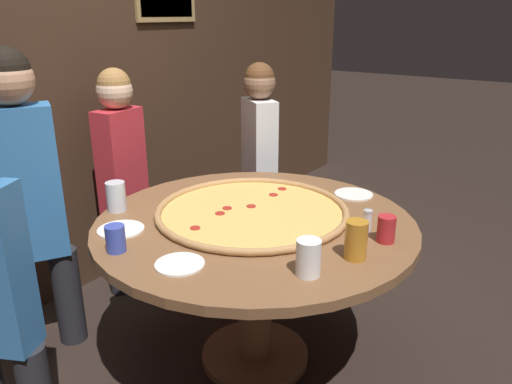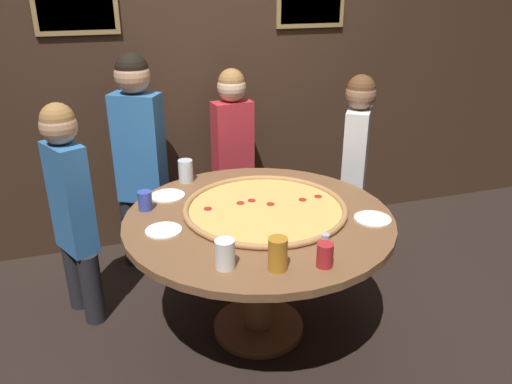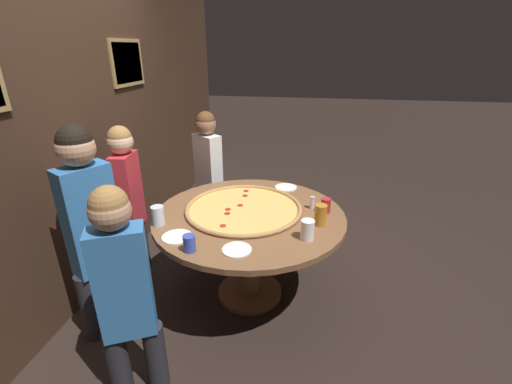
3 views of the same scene
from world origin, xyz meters
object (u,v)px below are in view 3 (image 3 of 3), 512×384
drink_cup_centre_back (307,230)px  drink_cup_far_right (326,205)px  giant_pizza (244,208)px  diner_far_right (92,224)px  white_plate_left_side (286,187)px  condiment_shaker (312,203)px  diner_side_right (124,288)px  white_plate_right_side (177,237)px  diner_far_left (208,169)px  diner_centre_back (129,195)px  drink_cup_front_edge (189,243)px  drink_cup_near_right (158,216)px  dining_table (249,231)px  drink_cup_near_left (321,215)px  white_plate_far_back (237,250)px

drink_cup_centre_back → drink_cup_far_right: size_ratio=1.21×
giant_pizza → drink_cup_centre_back: 0.60m
diner_far_right → white_plate_left_side: bearing=162.3°
drink_cup_centre_back → giant_pizza: bearing=54.7°
condiment_shaker → diner_side_right: bearing=140.3°
white_plate_right_side → diner_far_left: diner_far_left is taller
diner_far_left → diner_centre_back: size_ratio=1.00×
drink_cup_front_edge → diner_far_right: diner_far_right is taller
drink_cup_centre_back → drink_cup_far_right: (0.41, -0.12, -0.01)m
diner_far_right → white_plate_right_side: bearing=129.7°
drink_cup_centre_back → condiment_shaker: bearing=-2.5°
giant_pizza → drink_cup_centre_back: bearing=-125.3°
diner_side_right → diner_centre_back: bearing=-88.6°
drink_cup_far_right → giant_pizza: bearing=96.3°
drink_cup_near_right → diner_far_left: size_ratio=0.10×
white_plate_right_side → diner_far_right: 0.54m
dining_table → condiment_shaker: bearing=-69.8°
drink_cup_near_left → diner_centre_back: bearing=81.8°
drink_cup_near_right → drink_cup_near_left: 1.12m
white_plate_left_side → diner_centre_back: size_ratio=0.14×
dining_table → condiment_shaker: 0.53m
white_plate_right_side → drink_cup_near_left: bearing=-69.7°
drink_cup_near_right → white_plate_far_back: 0.65m
drink_cup_near_right → diner_centre_back: diner_centre_back is taller
drink_cup_near_left → diner_far_left: diner_far_left is taller
drink_cup_centre_back → white_plate_right_side: bearing=98.6°
drink_cup_near_right → white_plate_left_side: bearing=-44.3°
dining_table → drink_cup_centre_back: 0.57m
drink_cup_centre_back → condiment_shaker: 0.46m
dining_table → white_plate_far_back: 0.53m
giant_pizza → diner_far_left: (0.83, 0.54, -0.00)m
white_plate_far_back → diner_side_right: size_ratio=0.14×
condiment_shaker → diner_far_left: diner_far_left is taller
drink_cup_front_edge → white_plate_far_back: size_ratio=0.58×
condiment_shaker → diner_far_right: (-0.68, 1.38, 0.05)m
drink_cup_front_edge → diner_far_left: bearing=13.0°
drink_cup_front_edge → white_plate_right_side: bearing=45.1°
diner_far_right → condiment_shaker: bearing=145.6°
drink_cup_centre_back → diner_far_right: (-0.22, 1.36, 0.03)m
condiment_shaker → diner_centre_back: (-0.02, 1.51, -0.04)m
diner_side_right → white_plate_right_side: bearing=-124.5°
dining_table → drink_cup_far_right: 0.60m
white_plate_far_back → white_plate_left_side: 1.07m
white_plate_far_back → condiment_shaker: size_ratio=1.88×
drink_cup_near_right → diner_side_right: diner_side_right is taller
drink_cup_far_right → white_plate_far_back: drink_cup_far_right is taller
white_plate_left_side → diner_side_right: bearing=155.2°
giant_pizza → white_plate_left_side: size_ratio=4.61×
white_plate_right_side → drink_cup_far_right: bearing=-60.4°
dining_table → diner_far_left: bearing=33.9°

